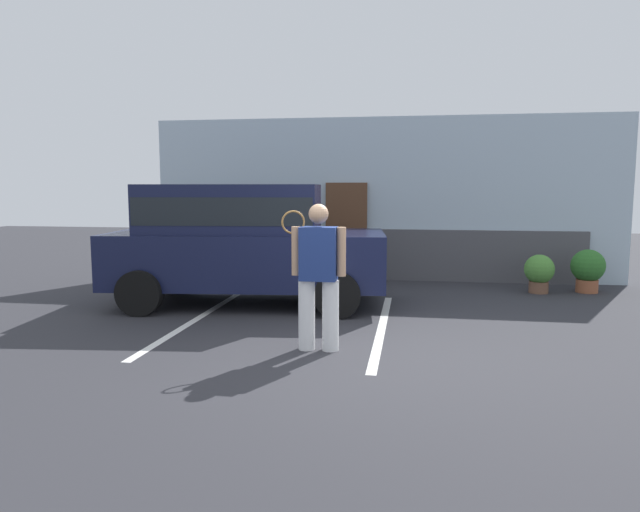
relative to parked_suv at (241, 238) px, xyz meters
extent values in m
plane|color=#2D2D33|center=(2.20, -2.73, -1.15)|extent=(40.00, 40.00, 0.00)
cube|color=silver|center=(-0.36, -1.23, -1.14)|extent=(0.12, 4.40, 0.01)
cube|color=silver|center=(2.46, -1.23, -1.14)|extent=(0.12, 4.40, 0.01)
cube|color=silver|center=(2.20, 3.25, 0.60)|extent=(10.10, 0.30, 3.49)
cube|color=#4C4C51|center=(2.20, 3.05, -0.60)|extent=(8.49, 0.10, 1.10)
cube|color=brown|center=(1.44, 3.03, -0.10)|extent=(0.90, 0.06, 2.10)
cube|color=#141938|center=(0.11, 0.01, -0.35)|extent=(4.77, 2.37, 0.90)
cube|color=#141938|center=(-0.14, -0.01, 0.50)|extent=(3.07, 2.05, 0.80)
cube|color=black|center=(-0.14, -0.01, 0.48)|extent=(3.01, 2.07, 0.44)
cylinder|color=black|center=(1.55, 1.12, -0.79)|extent=(0.74, 0.33, 0.72)
cylinder|color=black|center=(1.75, -0.77, -0.79)|extent=(0.74, 0.33, 0.72)
cylinder|color=black|center=(-1.53, 0.79, -0.79)|extent=(0.74, 0.33, 0.72)
cylinder|color=black|center=(-1.34, -1.10, -0.79)|extent=(0.74, 0.33, 0.72)
cylinder|color=white|center=(1.90, -2.54, -0.71)|extent=(0.21, 0.21, 0.88)
cylinder|color=white|center=(1.60, -2.54, -0.71)|extent=(0.21, 0.21, 0.88)
cube|color=navy|center=(1.75, -2.54, 0.06)|extent=(0.45, 0.28, 0.65)
sphere|color=tan|center=(1.75, -2.54, 0.54)|extent=(0.24, 0.24, 0.24)
cylinder|color=tan|center=(2.03, -2.54, 0.09)|extent=(0.11, 0.11, 0.60)
cylinder|color=tan|center=(1.47, -2.54, 0.09)|extent=(0.11, 0.11, 0.60)
torus|color=olive|center=(1.42, -2.49, 0.43)|extent=(0.29, 0.11, 0.29)
cylinder|color=olive|center=(1.42, -2.49, 0.20)|extent=(0.03, 0.03, 0.20)
cylinder|color=brown|center=(5.26, 1.94, -1.04)|extent=(0.36, 0.36, 0.22)
sphere|color=#4C8C38|center=(5.26, 1.94, -0.69)|extent=(0.56, 0.56, 0.56)
cylinder|color=#9E5638|center=(6.19, 2.15, -1.02)|extent=(0.40, 0.40, 0.25)
sphere|color=#2D6B28|center=(6.19, 2.15, -0.63)|extent=(0.63, 0.63, 0.63)
camera|label=1|loc=(2.88, -9.41, 0.87)|focal=32.33mm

